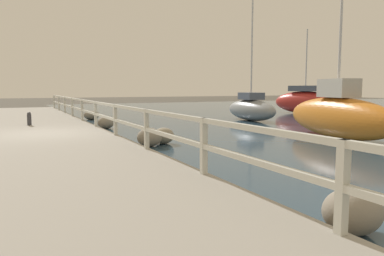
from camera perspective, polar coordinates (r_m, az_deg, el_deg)
name	(u,v)px	position (r m, az deg, el deg)	size (l,w,h in m)	color
ground_plane	(43,143)	(13.06, -21.80, -2.11)	(120.00, 120.00, 0.00)	#4C473D
dock_walkway	(42,138)	(13.04, -21.83, -1.44)	(4.25, 36.00, 0.31)	#9E998E
railing	(104,112)	(13.26, -13.21, 2.46)	(0.10, 32.50, 0.96)	beige
boulder_water_edge	(163,136)	(11.89, -4.40, -1.19)	(0.69, 0.62, 0.52)	gray
boulder_downstream	(352,211)	(5.01, 23.25, -11.61)	(0.75, 0.67, 0.56)	gray
boulder_mid_strip	(93,115)	(21.85, -14.79, 1.91)	(0.67, 0.60, 0.50)	gray
boulder_far_strip	(90,115)	(21.80, -15.27, 1.91)	(0.69, 0.62, 0.52)	gray
boulder_upstream	(149,137)	(11.37, -6.50, -1.41)	(0.76, 0.69, 0.57)	gray
boulder_near_dock	(106,122)	(16.79, -12.95, 0.84)	(0.73, 0.65, 0.54)	gray
mooring_bollard	(29,119)	(16.04, -23.56, 1.32)	(0.16, 0.16, 0.53)	#333338
sailboat_orange	(337,115)	(14.05, 21.26, 1.84)	(2.18, 5.79, 7.74)	orange
sailboat_red	(305,101)	(27.04, 16.86, 3.91)	(2.38, 5.23, 5.74)	red
sailboat_gray	(251,109)	(20.65, 8.96, 2.93)	(1.72, 4.54, 7.44)	gray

